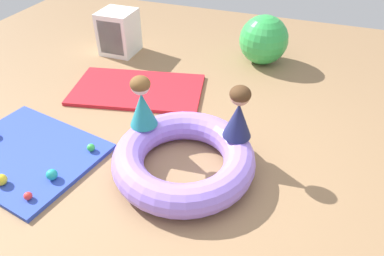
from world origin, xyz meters
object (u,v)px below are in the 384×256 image
(child_in_teal, at_px, (142,102))
(play_ball_red, at_px, (28,196))
(play_ball_teal, at_px, (52,175))
(child_in_navy, at_px, (239,113))
(play_ball_yellow, at_px, (1,180))
(inflatable_cushion, at_px, (184,159))
(play_ball_green, at_px, (91,148))
(exercise_ball_large, at_px, (264,40))
(storage_cube, at_px, (118,33))

(child_in_teal, bearing_deg, play_ball_red, -174.95)
(play_ball_teal, relative_size, play_ball_red, 1.43)
(play_ball_teal, bearing_deg, child_in_navy, 30.95)
(play_ball_yellow, height_order, play_ball_red, play_ball_yellow)
(inflatable_cushion, height_order, child_in_teal, child_in_teal)
(play_ball_green, relative_size, play_ball_red, 1.10)
(child_in_navy, xyz_separation_m, play_ball_red, (-1.35, -1.03, -0.42))
(child_in_teal, distance_m, play_ball_teal, 0.93)
(play_ball_yellow, bearing_deg, child_in_teal, 44.83)
(inflatable_cushion, distance_m, exercise_ball_large, 2.24)
(child_in_navy, xyz_separation_m, play_ball_yellow, (-1.65, -0.97, -0.40))
(play_ball_teal, distance_m, exercise_ball_large, 2.97)
(play_ball_green, relative_size, exercise_ball_large, 0.12)
(inflatable_cushion, bearing_deg, play_ball_yellow, -152.16)
(play_ball_yellow, bearing_deg, exercise_ball_large, 62.58)
(child_in_teal, height_order, play_ball_teal, child_in_teal)
(exercise_ball_large, bearing_deg, storage_cube, -168.65)
(inflatable_cushion, height_order, exercise_ball_large, exercise_ball_large)
(play_ball_red, distance_m, exercise_ball_large, 3.21)
(play_ball_red, distance_m, storage_cube, 2.68)
(play_ball_yellow, xyz_separation_m, exercise_ball_large, (1.51, 2.91, 0.22))
(inflatable_cushion, distance_m, storage_cube, 2.48)
(play_ball_teal, bearing_deg, inflatable_cushion, 27.60)
(inflatable_cushion, distance_m, play_ball_yellow, 1.46)
(child_in_teal, height_order, exercise_ball_large, child_in_teal)
(inflatable_cushion, height_order, play_ball_green, inflatable_cushion)
(play_ball_green, bearing_deg, child_in_teal, 31.94)
(play_ball_teal, bearing_deg, storage_cube, 106.49)
(play_ball_yellow, relative_size, exercise_ball_large, 0.15)
(inflatable_cushion, relative_size, child_in_navy, 2.52)
(storage_cube, bearing_deg, child_in_navy, -37.86)
(play_ball_yellow, bearing_deg, play_ball_teal, 28.49)
(child_in_navy, height_order, child_in_teal, child_in_navy)
(play_ball_teal, bearing_deg, child_in_teal, 52.31)
(inflatable_cushion, distance_m, play_ball_red, 1.23)
(play_ball_teal, relative_size, storage_cube, 0.16)
(storage_cube, bearing_deg, play_ball_yellow, -82.06)
(child_in_navy, bearing_deg, play_ball_yellow, -159.50)
(inflatable_cushion, xyz_separation_m, play_ball_yellow, (-1.29, -0.68, -0.04))
(play_ball_teal, xyz_separation_m, storage_cube, (-0.69, 2.35, 0.19))
(play_ball_yellow, relative_size, play_ball_green, 1.32)
(play_ball_green, bearing_deg, play_ball_teal, -103.93)
(child_in_navy, height_order, play_ball_teal, child_in_navy)
(inflatable_cushion, bearing_deg, exercise_ball_large, 84.40)
(child_in_navy, bearing_deg, exercise_ball_large, 84.36)
(storage_cube, bearing_deg, exercise_ball_large, 11.35)
(child_in_navy, height_order, storage_cube, child_in_navy)
(child_in_navy, distance_m, play_ball_red, 1.75)
(play_ball_teal, distance_m, play_ball_green, 0.42)
(child_in_teal, distance_m, exercise_ball_large, 2.17)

